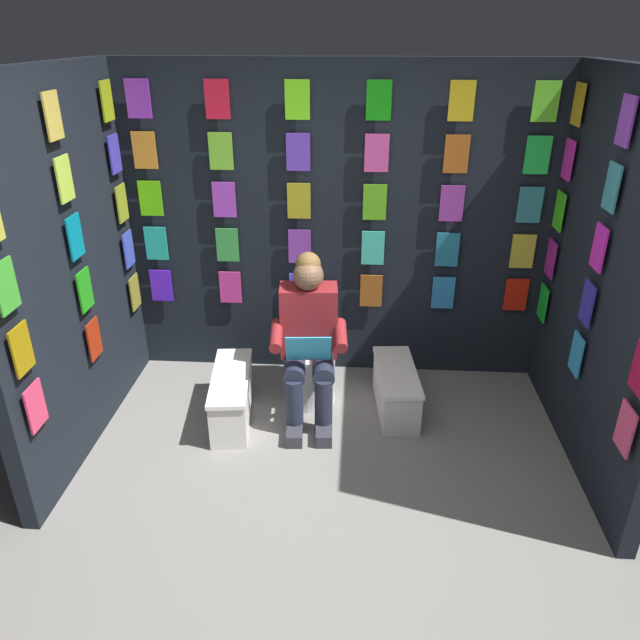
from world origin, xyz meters
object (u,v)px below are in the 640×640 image
(comic_longbox_near, at_px, (396,390))
(person_reading, at_px, (309,339))
(toilet, at_px, (310,357))
(comic_longbox_far, at_px, (232,397))

(comic_longbox_near, bearing_deg, person_reading, 0.40)
(toilet, distance_m, comic_longbox_far, 0.65)
(comic_longbox_near, relative_size, comic_longbox_far, 0.92)
(comic_longbox_near, height_order, comic_longbox_far, comic_longbox_far)
(toilet, xyz_separation_m, comic_longbox_far, (0.53, 0.35, -0.15))
(person_reading, distance_m, comic_longbox_near, 0.77)
(comic_longbox_near, xyz_separation_m, comic_longbox_far, (1.18, 0.18, 0.01))
(person_reading, distance_m, comic_longbox_far, 0.70)
(comic_longbox_near, bearing_deg, comic_longbox_far, 3.71)
(person_reading, height_order, comic_longbox_near, person_reading)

